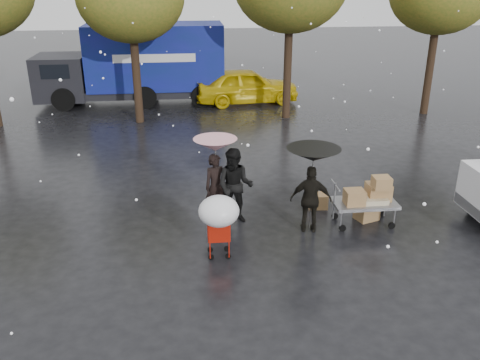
{
  "coord_description": "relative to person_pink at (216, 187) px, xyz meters",
  "views": [
    {
      "loc": [
        -1.66,
        -10.21,
        5.69
      ],
      "look_at": [
        -0.42,
        1.0,
        1.01
      ],
      "focal_mm": 38.0,
      "sensor_mm": 36.0,
      "label": 1
    }
  ],
  "objects": [
    {
      "name": "vendor_cart",
      "position": [
        3.57,
        -0.77,
        -0.09
      ],
      "size": [
        1.52,
        0.8,
        1.27
      ],
      "color": "slate",
      "rests_on": "ground"
    },
    {
      "name": "person_pink",
      "position": [
        0.0,
        0.0,
        0.0
      ],
      "size": [
        0.69,
        0.57,
        1.64
      ],
      "primitive_type": "imported",
      "rotation": [
        0.0,
        0.0,
        0.35
      ],
      "color": "black",
      "rests_on": "ground"
    },
    {
      "name": "umbrella_pink",
      "position": [
        0.0,
        0.0,
        1.07
      ],
      "size": [
        1.04,
        1.04,
        2.04
      ],
      "color": "#4C4C4C",
      "rests_on": "ground"
    },
    {
      "name": "blue_truck",
      "position": [
        -2.72,
        12.15,
        0.94
      ],
      "size": [
        8.3,
        2.6,
        3.5
      ],
      "color": "navy",
      "rests_on": "ground"
    },
    {
      "name": "umbrella_black",
      "position": [
        2.12,
        -0.97,
        1.08
      ],
      "size": [
        1.22,
        1.22,
        2.05
      ],
      "color": "#4C4C4C",
      "rests_on": "ground"
    },
    {
      "name": "yellow_taxi",
      "position": [
        2.15,
        11.5,
        -0.02
      ],
      "size": [
        4.87,
        2.36,
        1.6
      ],
      "primitive_type": "imported",
      "rotation": [
        0.0,
        0.0,
        1.67
      ],
      "color": "gold",
      "rests_on": "ground"
    },
    {
      "name": "ground",
      "position": [
        0.99,
        -1.11,
        -0.82
      ],
      "size": [
        90.0,
        90.0,
        0.0
      ],
      "primitive_type": "plane",
      "color": "black",
      "rests_on": "ground"
    },
    {
      "name": "box_ground_near",
      "position": [
        3.66,
        -0.53,
        -0.59
      ],
      "size": [
        0.62,
        0.56,
        0.46
      ],
      "primitive_type": "cube",
      "rotation": [
        0.0,
        0.0,
        0.33
      ],
      "color": "#9B7244",
      "rests_on": "ground"
    },
    {
      "name": "person_black",
      "position": [
        2.12,
        -0.97,
        -0.01
      ],
      "size": [
        1.01,
        0.57,
        1.62
      ],
      "primitive_type": "imported",
      "rotation": [
        0.0,
        0.0,
        2.94
      ],
      "color": "black",
      "rests_on": "ground"
    },
    {
      "name": "box_ground_far",
      "position": [
        2.63,
        0.25,
        -0.63
      ],
      "size": [
        0.5,
        0.4,
        0.37
      ],
      "primitive_type": "cube",
      "rotation": [
        0.0,
        0.0,
        -0.06
      ],
      "color": "#9B7244",
      "rests_on": "ground"
    },
    {
      "name": "shopping_cart",
      "position": [
        -0.07,
        -2.01,
        0.25
      ],
      "size": [
        0.84,
        0.84,
        1.46
      ],
      "color": "#B81A0A",
      "rests_on": "ground"
    },
    {
      "name": "person_middle",
      "position": [
        0.44,
        -0.26,
        0.11
      ],
      "size": [
        1.06,
        0.93,
        1.85
      ],
      "primitive_type": "imported",
      "rotation": [
        0.0,
        0.0,
        -0.29
      ],
      "color": "black",
      "rests_on": "ground"
    }
  ]
}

